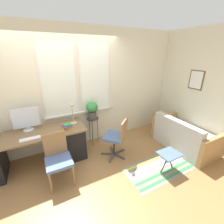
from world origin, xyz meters
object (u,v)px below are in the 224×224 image
office_chair_swivel (117,136)px  folding_stool (169,155)px  keyboard (30,139)px  desk_lamp (73,111)px  desk_chair_wooden (58,158)px  monitor (26,119)px  potted_plant (92,109)px  couch_loveseat (183,137)px  book_stack (67,126)px  plant_stand (93,121)px  mouse (47,135)px

office_chair_swivel → folding_stool: 1.08m
keyboard → desk_lamp: desk_lamp is taller
desk_lamp → folding_stool: (1.40, -1.44, -0.64)m
keyboard → desk_chair_wooden: size_ratio=0.39×
monitor → potted_plant: monitor is taller
keyboard → desk_chair_wooden: 0.61m
couch_loveseat → book_stack: bearing=71.5°
desk_chair_wooden → couch_loveseat: size_ratio=0.62×
desk_lamp → desk_chair_wooden: bearing=-124.1°
monitor → desk_chair_wooden: bearing=-63.7°
monitor → folding_stool: (2.27, -1.54, -0.60)m
plant_stand → folding_stool: size_ratio=1.72×
mouse → desk_chair_wooden: bearing=-74.5°
mouse → desk_lamp: (0.58, 0.32, 0.26)m
couch_loveseat → folding_stool: couch_loveseat is taller
mouse → potted_plant: (1.07, 0.45, 0.18)m
desk_lamp → desk_chair_wooden: size_ratio=0.51×
keyboard → couch_loveseat: size_ratio=0.24×
book_stack → desk_lamp: bearing=46.3°
desk_lamp → book_stack: (-0.18, -0.19, -0.23)m
couch_loveseat → potted_plant: bearing=57.9°
office_chair_swivel → couch_loveseat: office_chair_swivel is taller
desk_chair_wooden → folding_stool: 2.02m
couch_loveseat → plant_stand: (-1.85, 1.16, 0.34)m
plant_stand → folding_stool: bearing=-59.8°
keyboard → plant_stand: size_ratio=0.49×
monitor → keyboard: monitor is taller
folding_stool → book_stack: bearing=141.5°
office_chair_swivel → potted_plant: potted_plant is taller
monitor → desk_chair_wooden: size_ratio=0.55×
potted_plant → folding_stool: potted_plant is taller
folding_stool → desk_chair_wooden: bearing=158.6°
desk_chair_wooden → potted_plant: size_ratio=2.22×
office_chair_swivel → couch_loveseat: 1.65m
book_stack → desk_chair_wooden: bearing=-120.0°
book_stack → couch_loveseat: (2.51, -0.84, -0.50)m
desk_lamp → office_chair_swivel: (0.76, -0.58, -0.52)m
desk_chair_wooden → folding_stool: desk_chair_wooden is taller
desk_lamp → book_stack: bearing=-133.7°
desk_chair_wooden → plant_stand: bearing=41.0°
keyboard → plant_stand: bearing=17.8°
office_chair_swivel → plant_stand: bearing=-111.4°
office_chair_swivel → mouse: bearing=-53.5°
keyboard → monitor: bearing=93.5°
keyboard → book_stack: 0.68m
desk_chair_wooden → plant_stand: desk_chair_wooden is taller
potted_plant → folding_stool: size_ratio=0.99×
book_stack → monitor: bearing=157.5°
folding_stool → desk_lamp: bearing=134.2°
folding_stool → plant_stand: bearing=120.2°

